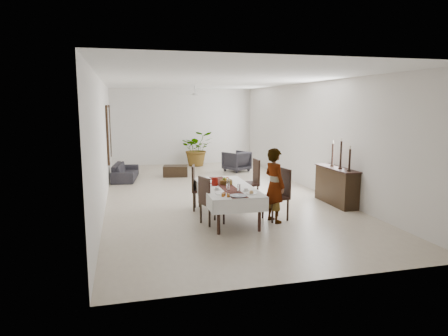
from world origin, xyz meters
TOP-DOWN VIEW (x-y plane):
  - floor at (0.00, 0.00)m, footprint 6.00×12.00m
  - ceiling at (0.00, 0.00)m, footprint 6.00×12.00m
  - wall_back at (0.00, 6.00)m, footprint 6.00×0.02m
  - wall_front at (0.00, -6.00)m, footprint 6.00×0.02m
  - wall_left at (-3.00, 0.00)m, footprint 0.02×12.00m
  - wall_right at (3.00, 0.00)m, footprint 0.02×12.00m
  - dining_table_top at (-0.29, -2.52)m, footprint 1.01×2.33m
  - table_leg_fl at (-0.74, -3.61)m, footprint 0.07×0.07m
  - table_leg_fr at (0.11, -3.63)m, footprint 0.07×0.07m
  - table_leg_bl at (-0.69, -1.42)m, footprint 0.07×0.07m
  - table_leg_br at (0.15, -1.43)m, footprint 0.07×0.07m
  - tablecloth_top at (-0.29, -2.52)m, footprint 1.19×2.51m
  - tablecloth_drape_left at (-0.85, -2.51)m, footprint 0.06×2.48m
  - tablecloth_drape_right at (0.27, -2.53)m, footprint 0.06×2.48m
  - tablecloth_drape_near at (-0.32, -3.76)m, footprint 1.14×0.03m
  - tablecloth_drape_far at (-0.27, -1.29)m, footprint 1.14×0.03m
  - table_runner at (-0.29, -2.52)m, footprint 0.39×2.41m
  - red_pitcher at (-0.53, -2.37)m, footprint 0.15×0.15m
  - pitcher_handle at (-0.61, -2.37)m, footprint 0.12×0.02m
  - wine_glass_near at (-0.19, -3.15)m, footprint 0.07×0.07m
  - wine_glass_mid at (-0.40, -3.05)m, footprint 0.07×0.07m
  - wine_glass_far at (-0.24, -2.48)m, footprint 0.07×0.07m
  - teacup_right at (-0.01, -3.11)m, footprint 0.09×0.09m
  - saucer_right at (-0.01, -3.11)m, footprint 0.14×0.14m
  - teacup_left at (-0.59, -2.85)m, footprint 0.09×0.09m
  - saucer_left at (-0.59, -2.85)m, footprint 0.14×0.14m
  - plate_near_right at (0.01, -3.40)m, footprint 0.23×0.23m
  - bread_near_right at (0.01, -3.40)m, footprint 0.09×0.09m
  - plate_near_left at (-0.60, -3.24)m, footprint 0.23×0.23m
  - plate_far_left at (-0.59, -1.99)m, footprint 0.23×0.23m
  - serving_tray at (-0.31, -3.53)m, footprint 0.35×0.35m
  - jam_jar_a at (-0.52, -3.56)m, footprint 0.06×0.06m
  - jam_jar_b at (-0.62, -3.50)m, footprint 0.06×0.06m
  - jam_jar_c at (-0.57, -3.40)m, footprint 0.06×0.06m
  - fruit_basket at (-0.24, -2.28)m, footprint 0.29×0.29m
  - fruit_red at (-0.21, -2.26)m, footprint 0.09×0.09m
  - fruit_green at (-0.28, -2.25)m, footprint 0.08×0.08m
  - fruit_yellow at (-0.24, -2.33)m, footprint 0.08×0.08m
  - chair_right_near_seat at (0.73, -2.91)m, footprint 0.57×0.57m
  - chair_right_near_leg_fl at (0.97, -3.07)m, footprint 0.06×0.06m
  - chair_right_near_leg_fr at (0.88, -2.68)m, footprint 0.06×0.06m
  - chair_right_near_leg_bl at (0.58, -3.15)m, footprint 0.06×0.06m
  - chair_right_near_leg_br at (0.50, -2.76)m, footprint 0.06×0.06m
  - chair_right_near_back at (0.95, -2.87)m, footprint 0.14×0.48m
  - chair_right_far_seat at (0.60, -1.32)m, footprint 0.50×0.50m
  - chair_right_far_leg_fl at (0.80, -1.53)m, footprint 0.05×0.05m
  - chair_right_far_leg_fr at (0.81, -1.13)m, footprint 0.05×0.05m
  - chair_right_far_leg_bl at (0.40, -1.52)m, footprint 0.05×0.05m
  - chair_right_far_leg_br at (0.41, -1.12)m, footprint 0.05×0.05m
  - chair_right_far_back at (0.82, -1.33)m, footprint 0.05×0.49m
  - chair_left_near_seat at (-0.70, -2.87)m, footprint 0.56×0.56m
  - chair_left_near_leg_fl at (-0.93, -2.76)m, footprint 0.06×0.06m
  - chair_left_near_leg_fr at (-0.81, -3.10)m, footprint 0.06×0.06m
  - chair_left_near_leg_bl at (-0.59, -2.64)m, footprint 0.06×0.06m
  - chair_left_near_leg_br at (-0.47, -2.98)m, footprint 0.06×0.06m
  - chair_left_near_back at (-0.89, -2.94)m, footprint 0.18×0.43m
  - chair_left_far_seat at (-0.69, -1.67)m, footprint 0.56×0.56m
  - chair_left_far_leg_fl at (-0.82, -1.44)m, footprint 0.06×0.06m
  - chair_left_far_leg_fr at (-0.92, -1.81)m, footprint 0.06×0.06m
  - chair_left_far_leg_bl at (-0.46, -1.54)m, footprint 0.06×0.06m
  - chair_left_far_leg_br at (-0.55, -1.90)m, footprint 0.06×0.06m
  - chair_left_far_back at (-0.89, -1.62)m, footprint 0.15×0.46m
  - woman at (0.65, -3.06)m, footprint 0.53×0.67m
  - sideboard_body at (2.78, -1.97)m, footprint 0.41×1.53m
  - sideboard_top at (2.78, -1.97)m, footprint 0.45×1.59m
  - candlestick_near_base at (2.78, -2.53)m, footprint 0.10×0.10m
  - candlestick_near_shaft at (2.78, -2.53)m, footprint 0.05×0.05m
  - candlestick_near_candle at (2.78, -2.53)m, footprint 0.04×0.04m
  - candlestick_mid_base at (2.78, -2.12)m, footprint 0.10×0.10m
  - candlestick_mid_shaft at (2.78, -2.12)m, footprint 0.05×0.05m
  - candlestick_mid_candle at (2.78, -2.12)m, footprint 0.04×0.04m
  - candlestick_far_base at (2.78, -1.71)m, footprint 0.10×0.10m
  - candlestick_far_shaft at (2.78, -1.71)m, footprint 0.05×0.05m
  - candlestick_far_candle at (2.78, -1.71)m, footprint 0.04×0.04m
  - sofa at (-2.47, 2.86)m, footprint 0.97×1.95m
  - armchair at (1.69, 3.56)m, footprint 1.14×1.15m
  - coffee_table at (-0.72, 3.06)m, footprint 0.94×0.71m
  - potted_plant at (0.48, 5.31)m, footprint 1.34×1.17m
  - mirror_frame_near at (-2.96, 2.20)m, footprint 0.06×1.05m
  - mirror_glass_near at (-2.92, 2.20)m, footprint 0.01×0.90m
  - mirror_frame_far at (-2.96, 4.30)m, footprint 0.06×1.05m
  - mirror_glass_far at (-2.92, 4.30)m, footprint 0.01×0.90m
  - fan_rod at (0.00, 3.00)m, footprint 0.04×0.04m
  - fan_hub at (0.00, 3.00)m, footprint 0.16×0.16m
  - fan_blade_n at (0.00, 3.35)m, footprint 0.10×0.55m
  - fan_blade_s at (0.00, 2.65)m, footprint 0.10×0.55m
  - fan_blade_e at (0.35, 3.00)m, footprint 0.55×0.10m
  - fan_blade_w at (-0.35, 3.00)m, footprint 0.55×0.10m

SIDE VIEW (x-z plane):
  - floor at x=0.00m, z-range 0.00..0.00m
  - coffee_table at x=-0.72m, z-range 0.00..0.38m
  - chair_left_near_leg_fl at x=-0.93m, z-range 0.00..0.43m
  - chair_left_near_leg_fr at x=-0.81m, z-range 0.00..0.43m
  - chair_left_near_leg_bl at x=-0.59m, z-range 0.00..0.43m
  - chair_left_near_leg_br at x=-0.47m, z-range 0.00..0.43m
  - chair_left_far_leg_fl at x=-0.82m, z-range 0.00..0.46m
  - chair_left_far_leg_fr at x=-0.92m, z-range 0.00..0.46m
  - chair_left_far_leg_bl at x=-0.46m, z-range 0.00..0.46m
  - chair_left_far_leg_br at x=-0.55m, z-range 0.00..0.46m
  - chair_right_near_leg_fl at x=0.97m, z-range 0.00..0.48m
  - chair_right_near_leg_fr at x=0.88m, z-range 0.00..0.48m
  - chair_right_near_leg_bl at x=0.58m, z-range 0.00..0.48m
  - chair_right_near_leg_br at x=0.50m, z-range 0.00..0.48m
  - chair_right_far_leg_fl at x=0.80m, z-range 0.00..0.48m
  - chair_right_far_leg_fr at x=0.81m, z-range 0.00..0.48m
  - chair_right_far_leg_bl at x=0.40m, z-range 0.00..0.48m
  - chair_right_far_leg_br at x=0.41m, z-range 0.00..0.48m
  - sofa at x=-2.47m, z-range 0.00..0.55m
  - table_leg_fl at x=-0.74m, z-range 0.00..0.67m
  - table_leg_fr at x=0.11m, z-range 0.00..0.67m
  - table_leg_bl at x=-0.69m, z-range 0.00..0.67m
  - table_leg_br at x=0.15m, z-range 0.00..0.67m
  - armchair at x=1.69m, z-range 0.00..0.78m
  - chair_left_near_seat at x=-0.70m, z-range 0.43..0.48m
  - sideboard_body at x=2.78m, z-range 0.00..0.92m
  - chair_left_far_seat at x=-0.69m, z-range 0.46..0.51m
  - chair_right_near_seat at x=0.73m, z-range 0.48..0.53m
  - chair_right_far_seat at x=0.60m, z-range 0.48..0.54m
  - tablecloth_drape_left at x=-0.85m, z-range 0.44..0.73m
  - tablecloth_drape_right at x=0.27m, z-range 0.44..0.73m
  - tablecloth_drape_near at x=-0.32m, z-range 0.44..0.73m
  - tablecloth_drape_far at x=-0.27m, z-range 0.44..0.73m
  - dining_table_top at x=-0.29m, z-range 0.67..0.72m
  - tablecloth_top at x=-0.29m, z-range 0.72..0.73m
  - potted_plant at x=0.48m, z-range 0.00..1.46m
  - table_runner at x=-0.29m, z-range 0.73..0.74m
  - saucer_right at x=-0.01m, z-range 0.73..0.74m
  - saucer_left at x=-0.59m, z-range 0.73..0.74m
  - plate_near_right at x=0.01m, z-range 0.73..0.75m
  - plate_near_left at x=-0.60m, z-range 0.73..0.75m
  - plate_far_left at x=-0.59m, z-range 0.73..0.75m
  - serving_tray at x=-0.31m, z-range 0.73..0.75m
  - chair_left_near_back at x=-0.89m, z-range 0.48..1.04m
  - teacup_right at x=-0.01m, z-range 0.73..0.79m
  - teacup_left at x=-0.59m, z-range 0.73..0.79m
  - bread_near_right at x=0.01m, z-range 0.72..0.81m
  - jam_jar_a at x=-0.52m, z-range 0.73..0.80m
  - jam_jar_b at x=-0.62m, z-range 0.73..0.80m
  - jam_jar_c at x=-0.57m, z-range 0.73..0.80m
  - fruit_basket at x=-0.24m, z-range 0.73..0.83m
  - chair_left_far_back at x=-0.89m, z-range 0.50..1.09m
  - woman at x=0.65m, z-range 0.00..1.63m
  - wine_glass_near at x=-0.19m, z-range 0.73..0.90m
  - wine_glass_mid at x=-0.40m, z-range 0.73..0.90m
  - wine_glass_far at x=-0.24m, z-range 0.73..0.90m
  - red_pitcher at x=-0.53m, z-range 0.73..0.93m
  - pitcher_handle at x=-0.61m, z-range 0.77..0.89m
  - chair_right_near_back at x=0.95m, z-range 0.53..1.15m
  - chair_right_far_back at x=0.82m, z-range 0.53..1.15m
  - fruit_red at x=-0.21m, z-range 0.81..0.90m
  - fruit_green at x=-0.28m, z-range 0.81..0.89m
  - fruit_yellow at x=-0.24m, z-range 0.81..0.89m
  - sideboard_top at x=2.78m, z-range 0.92..0.95m
  - candlestick_near_base at x=2.78m, z-range 0.95..0.98m
  - candlestick_mid_base at x=2.78m, z-range 0.95..0.98m
  - candlestick_far_base at x=2.78m, z-range 0.95..0.98m
  - candlestick_near_shaft at x=2.78m, z-range 0.98..1.49m
  - candlestick_far_shaft at x=2.78m, z-range 0.98..1.54m
  - candlestick_mid_shaft at x=2.78m, z-range 0.98..1.64m
  - candlestick_near_candle at x=2.78m, z-range 1.49..1.57m
  - candlestick_far_candle at x=2.78m, z-range 1.54..1.62m
  - wall_back at x=0.00m, z-range 0.00..3.20m
  - wall_front at x=0.00m, z-range 0.00..3.20m
  - wall_left at x=-3.00m, z-range 0.00..3.20m
  - wall_right at x=3.00m, z-range 0.00..3.20m
  - mirror_frame_near at x=-2.96m, z-range 0.67..2.53m
  - mirror_glass_near at x=-2.92m, z-range 0.75..2.45m
  - mirror_frame_far at x=-2.96m, z-range 0.67..2.53m
  - mirror_glass_far at x=-2.92m, z-range 0.75..2.45m
  - candlestick_mid_candle at x=2.78m, z-range 1.64..1.72m
  - fan_hub at x=0.00m, z-range 2.86..2.94m
  - fan_blade_n at x=0.00m, z-range 2.89..2.91m
  - fan_blade_s at x=0.00m, z-range 2.89..2.91m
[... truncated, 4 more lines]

